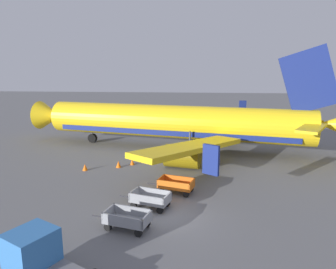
{
  "coord_description": "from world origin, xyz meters",
  "views": [
    {
      "loc": [
        1.7,
        -17.56,
        8.79
      ],
      "look_at": [
        -1.21,
        11.0,
        2.8
      ],
      "focal_mm": 32.63,
      "sensor_mm": 36.0,
      "label": 1
    }
  ],
  "objects_px": {
    "airplane": "(182,123)",
    "traffic_cone_by_carts": "(132,162)",
    "baggage_cart_nearest": "(127,219)",
    "baggage_cart_second_in_row": "(150,199)",
    "traffic_cone_mid_apron": "(119,164)",
    "traffic_cone_near_plane": "(85,167)",
    "baggage_cart_third_in_row": "(176,185)",
    "service_truck_beside_carts": "(39,256)"
  },
  "relations": [
    {
      "from": "traffic_cone_by_carts",
      "to": "airplane",
      "type": "bearing_deg",
      "value": 55.99
    },
    {
      "from": "baggage_cart_second_in_row",
      "to": "traffic_cone_mid_apron",
      "type": "bearing_deg",
      "value": 117.77
    },
    {
      "from": "baggage_cart_nearest",
      "to": "baggage_cart_second_in_row",
      "type": "bearing_deg",
      "value": 73.45
    },
    {
      "from": "baggage_cart_second_in_row",
      "to": "baggage_cart_third_in_row",
      "type": "relative_size",
      "value": 1.0
    },
    {
      "from": "service_truck_beside_carts",
      "to": "traffic_cone_near_plane",
      "type": "relative_size",
      "value": 7.85
    },
    {
      "from": "airplane",
      "to": "baggage_cart_third_in_row",
      "type": "height_order",
      "value": "airplane"
    },
    {
      "from": "baggage_cart_third_in_row",
      "to": "traffic_cone_mid_apron",
      "type": "distance_m",
      "value": 7.95
    },
    {
      "from": "airplane",
      "to": "traffic_cone_by_carts",
      "type": "bearing_deg",
      "value": -124.01
    },
    {
      "from": "traffic_cone_near_plane",
      "to": "traffic_cone_by_carts",
      "type": "bearing_deg",
      "value": 28.35
    },
    {
      "from": "airplane",
      "to": "baggage_cart_second_in_row",
      "type": "xyz_separation_m",
      "value": [
        -1.16,
        -15.48,
        -2.45
      ]
    },
    {
      "from": "traffic_cone_near_plane",
      "to": "airplane",
      "type": "bearing_deg",
      "value": 46.07
    },
    {
      "from": "airplane",
      "to": "baggage_cart_nearest",
      "type": "bearing_deg",
      "value": -96.27
    },
    {
      "from": "traffic_cone_mid_apron",
      "to": "traffic_cone_by_carts",
      "type": "xyz_separation_m",
      "value": [
        1.09,
        0.93,
        -0.04
      ]
    },
    {
      "from": "baggage_cart_second_in_row",
      "to": "traffic_cone_near_plane",
      "type": "bearing_deg",
      "value": 135.38
    },
    {
      "from": "service_truck_beside_carts",
      "to": "traffic_cone_mid_apron",
      "type": "height_order",
      "value": "service_truck_beside_carts"
    },
    {
      "from": "baggage_cart_third_in_row",
      "to": "traffic_cone_by_carts",
      "type": "distance_m",
      "value": 7.92
    },
    {
      "from": "baggage_cart_nearest",
      "to": "service_truck_beside_carts",
      "type": "height_order",
      "value": "service_truck_beside_carts"
    },
    {
      "from": "baggage_cart_nearest",
      "to": "airplane",
      "type": "bearing_deg",
      "value": 83.73
    },
    {
      "from": "airplane",
      "to": "traffic_cone_by_carts",
      "type": "relative_size",
      "value": 67.03
    },
    {
      "from": "baggage_cart_nearest",
      "to": "traffic_cone_near_plane",
      "type": "relative_size",
      "value": 5.98
    },
    {
      "from": "baggage_cart_third_in_row",
      "to": "service_truck_beside_carts",
      "type": "distance_m",
      "value": 11.31
    },
    {
      "from": "service_truck_beside_carts",
      "to": "traffic_cone_near_plane",
      "type": "distance_m",
      "value": 14.85
    },
    {
      "from": "baggage_cart_third_in_row",
      "to": "baggage_cart_nearest",
      "type": "bearing_deg",
      "value": -113.0
    },
    {
      "from": "baggage_cart_second_in_row",
      "to": "traffic_cone_mid_apron",
      "type": "distance_m",
      "value": 9.18
    },
    {
      "from": "baggage_cart_nearest",
      "to": "traffic_cone_mid_apron",
      "type": "xyz_separation_m",
      "value": [
        -3.42,
        10.99,
        -0.29
      ]
    },
    {
      "from": "airplane",
      "to": "traffic_cone_near_plane",
      "type": "relative_size",
      "value": 61.8
    },
    {
      "from": "baggage_cart_third_in_row",
      "to": "traffic_cone_near_plane",
      "type": "height_order",
      "value": "baggage_cart_third_in_row"
    },
    {
      "from": "airplane",
      "to": "traffic_cone_by_carts",
      "type": "height_order",
      "value": "airplane"
    },
    {
      "from": "airplane",
      "to": "baggage_cart_nearest",
      "type": "distance_m",
      "value": 18.63
    },
    {
      "from": "baggage_cart_third_in_row",
      "to": "service_truck_beside_carts",
      "type": "bearing_deg",
      "value": -116.57
    },
    {
      "from": "baggage_cart_nearest",
      "to": "traffic_cone_by_carts",
      "type": "height_order",
      "value": "baggage_cart_nearest"
    },
    {
      "from": "service_truck_beside_carts",
      "to": "baggage_cart_second_in_row",
      "type": "bearing_deg",
      "value": 64.45
    },
    {
      "from": "airplane",
      "to": "traffic_cone_by_carts",
      "type": "xyz_separation_m",
      "value": [
        -4.34,
        -6.44,
        -2.77
      ]
    },
    {
      "from": "baggage_cart_second_in_row",
      "to": "traffic_cone_near_plane",
      "type": "relative_size",
      "value": 5.96
    },
    {
      "from": "service_truck_beside_carts",
      "to": "traffic_cone_by_carts",
      "type": "bearing_deg",
      "value": 88.68
    },
    {
      "from": "airplane",
      "to": "baggage_cart_nearest",
      "type": "relative_size",
      "value": 10.34
    },
    {
      "from": "baggage_cart_nearest",
      "to": "baggage_cart_second_in_row",
      "type": "relative_size",
      "value": 1.0
    },
    {
      "from": "baggage_cart_second_in_row",
      "to": "traffic_cone_mid_apron",
      "type": "relative_size",
      "value": 5.72
    },
    {
      "from": "baggage_cart_nearest",
      "to": "baggage_cart_third_in_row",
      "type": "distance_m",
      "value": 6.01
    },
    {
      "from": "airplane",
      "to": "traffic_cone_near_plane",
      "type": "bearing_deg",
      "value": -133.93
    },
    {
      "from": "baggage_cart_nearest",
      "to": "baggage_cart_second_in_row",
      "type": "distance_m",
      "value": 3.0
    },
    {
      "from": "traffic_cone_near_plane",
      "to": "traffic_cone_by_carts",
      "type": "distance_m",
      "value": 4.39
    }
  ]
}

